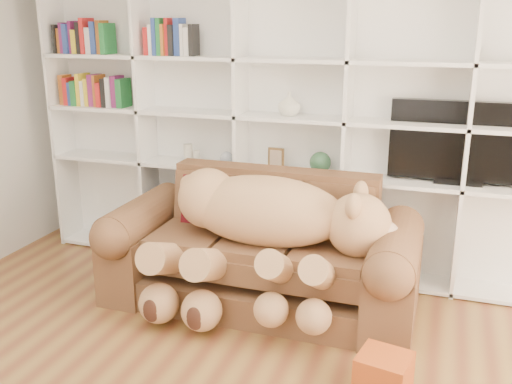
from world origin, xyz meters
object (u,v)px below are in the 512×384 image
(tv, at_px, (462,143))
(teddy_bear, at_px, (262,228))
(gift_box, at_px, (384,373))
(sofa, at_px, (262,256))

(tv, bearing_deg, teddy_bear, -145.20)
(teddy_bear, bearing_deg, gift_box, -27.59)
(gift_box, xyz_separation_m, tv, (0.33, 1.53, 1.06))
(teddy_bear, relative_size, tv, 1.61)
(gift_box, distance_m, tv, 1.88)
(sofa, height_order, tv, tv)
(sofa, bearing_deg, tv, 27.39)
(gift_box, bearing_deg, tv, 77.89)
(sofa, relative_size, tv, 2.16)
(sofa, bearing_deg, teddy_bear, -71.11)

